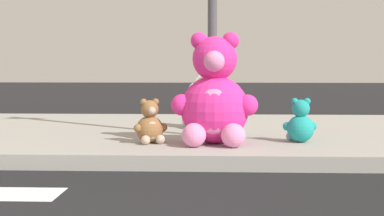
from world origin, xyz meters
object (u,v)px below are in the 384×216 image
plush_pink_large (215,99)px  plush_teal (300,124)px  plush_white (201,106)px  plush_brown (150,125)px

plush_pink_large → plush_teal: 1.00m
plush_white → plush_teal: bearing=-50.3°
plush_brown → plush_white: bearing=71.1°
plush_pink_large → plush_brown: 0.75m
plush_pink_large → plush_white: bearing=96.8°
plush_white → plush_brown: (-0.51, -1.50, -0.10)m
plush_teal → plush_white: bearing=129.7°
plush_pink_large → plush_teal: bearing=10.5°
plush_pink_large → plush_brown: plush_pink_large is taller
plush_teal → plush_brown: plush_teal is taller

